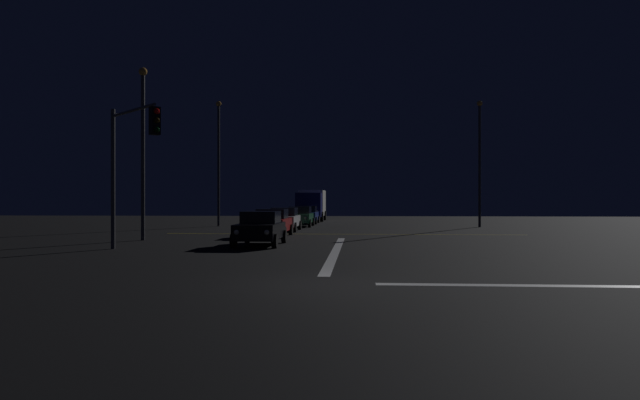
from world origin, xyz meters
The scene contains 13 objects.
ground centered at (0.00, 0.00, -0.05)m, with size 120.00×120.00×0.10m, color black.
stop_line_north centered at (0.00, 9.13, 0.00)m, with size 0.35×15.72×0.01m.
centre_line_ns centered at (0.00, 20.73, 0.00)m, with size 22.00×0.15×0.01m.
sedan_black centered at (-3.59, 11.88, 0.80)m, with size 2.02×4.33×1.57m.
sedan_red centered at (-4.04, 18.36, 0.80)m, with size 2.02×4.33×1.57m.
sedan_white centered at (-4.11, 24.20, 0.80)m, with size 2.02×4.33×1.57m.
sedan_green centered at (-3.70, 30.65, 0.80)m, with size 2.02×4.33×1.57m.
sedan_blue centered at (-3.68, 36.44, 0.80)m, with size 2.02×4.33×1.57m.
box_truck centered at (-3.84, 43.30, 1.71)m, with size 2.68×8.28×3.08m.
traffic_signal_nw centered at (-8.28, 8.28, 4.13)m, with size 3.19×3.19×5.97m.
streetlamp_right_far centered at (10.23, 30.73, 5.59)m, with size 0.44×0.44×9.77m.
streetlamp_left_near centered at (-10.23, 14.73, 5.17)m, with size 0.44×0.44×8.96m.
streetlamp_left_far centered at (-10.23, 30.73, 5.69)m, with size 0.44×0.44×9.98m.
Camera 1 is at (0.97, -14.28, 2.09)m, focal length 32.23 mm.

